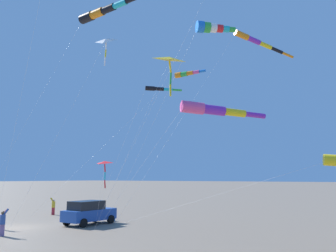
% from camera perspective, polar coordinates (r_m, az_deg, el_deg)
% --- Properties ---
extents(ground_plane, '(600.00, 600.00, 0.00)m').
position_cam_1_polar(ground_plane, '(29.22, -23.60, -14.89)').
color(ground_plane, '#756654').
extents(parked_car, '(4.31, 2.10, 1.85)m').
position_cam_1_polar(parked_car, '(29.33, -12.72, -13.47)').
color(parked_car, '#1E479E').
rests_on(parked_car, ground_plane).
extents(cooler_box, '(0.62, 0.42, 0.42)m').
position_cam_1_polar(cooler_box, '(31.37, -9.21, -14.57)').
color(cooler_box, blue).
rests_on(cooler_box, ground_plane).
extents(person_child_green_jacket, '(0.43, 0.35, 1.39)m').
position_cam_1_polar(person_child_green_jacket, '(28.40, -25.11, -13.46)').
color(person_child_green_jacket, silver).
rests_on(person_child_green_jacket, ground_plane).
extents(person_child_grey_jacket, '(0.58, 0.60, 1.68)m').
position_cam_1_polar(person_child_grey_jacket, '(37.70, -18.08, -12.13)').
color(person_child_grey_jacket, '#B72833').
rests_on(person_child_grey_jacket, ground_plane).
extents(person_bystander_far, '(0.61, 0.55, 1.71)m').
position_cam_1_polar(person_bystander_far, '(25.43, -25.19, -13.76)').
color(person_bystander_far, '#8E6B9E').
rests_on(person_bystander_far, ground_plane).
extents(kite_windsock_red_high_left, '(4.97, 11.42, 8.72)m').
position_cam_1_polar(kite_windsock_red_high_left, '(23.90, 7.14, 2.60)').
color(kite_windsock_red_high_left, '#EF4C93').
rests_on(kite_windsock_red_high_left, ground_plane).
extents(kite_delta_green_low_center, '(4.81, 5.88, 15.03)m').
position_cam_1_polar(kite_delta_green_low_center, '(29.56, -10.10, 13.37)').
color(kite_delta_green_low_center, white).
rests_on(kite_delta_green_low_center, ground_plane).
extents(kite_delta_blue_topmost, '(4.30, 5.54, 12.98)m').
position_cam_1_polar(kite_delta_blue_topmost, '(27.35, 0.26, 10.64)').
color(kite_delta_blue_topmost, yellow).
rests_on(kite_delta_blue_topmost, ground_plane).
extents(kite_windsock_black_fish_shape, '(10.49, 13.32, 14.83)m').
position_cam_1_polar(kite_windsock_black_fish_shape, '(37.68, 2.92, 8.42)').
color(kite_windsock_black_fish_shape, orange).
rests_on(kite_windsock_black_fish_shape, ground_plane).
extents(kite_windsock_white_trailing, '(16.22, 10.69, 18.29)m').
position_cam_1_polar(kite_windsock_white_trailing, '(38.24, 14.21, 13.08)').
color(kite_windsock_white_trailing, orange).
rests_on(kite_windsock_white_trailing, ground_plane).
extents(kite_delta_teal_far_right, '(6.89, 7.55, 4.63)m').
position_cam_1_polar(kite_delta_teal_far_right, '(19.83, -10.23, -6.01)').
color(kite_delta_teal_far_right, red).
rests_on(kite_delta_teal_far_right, ground_plane).
extents(kite_windsock_checkered_midright, '(3.24, 7.62, 11.86)m').
position_cam_1_polar(kite_windsock_checkered_midright, '(32.04, -1.60, 6.00)').
color(kite_windsock_checkered_midright, black).
rests_on(kite_windsock_checkered_midright, ground_plane).
extents(kite_windsock_orange_high_right, '(8.93, 7.44, 18.02)m').
position_cam_1_polar(kite_windsock_orange_high_right, '(31.95, -10.85, 17.67)').
color(kite_windsock_orange_high_right, black).
rests_on(kite_windsock_orange_high_right, ground_plane).
extents(kite_windsock_long_streamer_right, '(2.66, 12.54, 15.43)m').
position_cam_1_polar(kite_windsock_long_streamer_right, '(28.05, 6.93, 15.50)').
color(kite_windsock_long_streamer_right, blue).
rests_on(kite_windsock_long_streamer_right, ground_plane).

